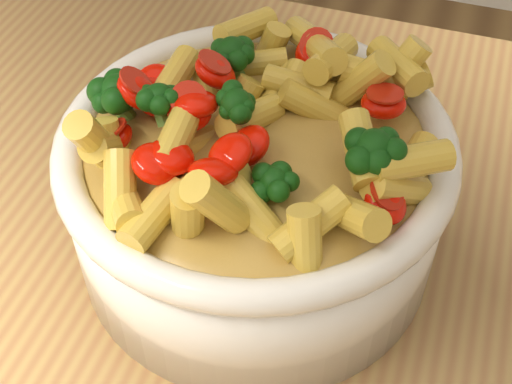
% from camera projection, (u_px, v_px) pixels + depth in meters
% --- Properties ---
extents(serving_bowl, '(0.27, 0.27, 0.11)m').
position_uv_depth(serving_bowl, '(256.00, 191.00, 0.50)').
color(serving_bowl, white).
rests_on(serving_bowl, table).
extents(pasta_salad, '(0.21, 0.21, 0.05)m').
position_uv_depth(pasta_salad, '(256.00, 113.00, 0.45)').
color(pasta_salad, gold).
rests_on(pasta_salad, serving_bowl).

